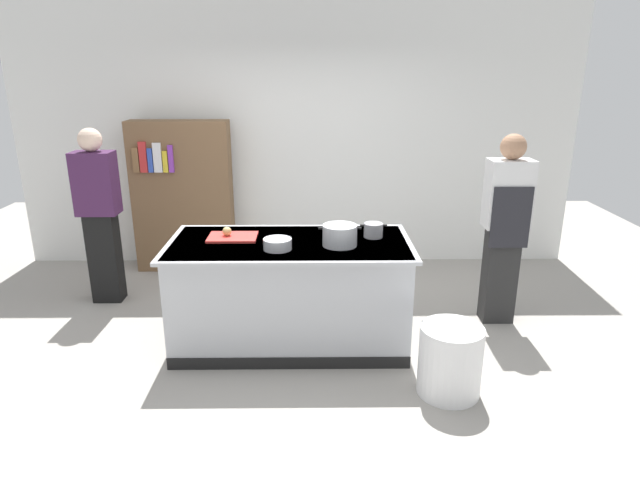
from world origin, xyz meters
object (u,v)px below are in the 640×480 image
Objects in this scene: person_chef at (505,226)px; mixing_bowl at (278,244)px; onion at (227,231)px; trash_bin at (450,360)px; sauce_pan at (373,230)px; person_guest at (99,213)px; bookshelf at (183,197)px; stock_pot at (340,235)px.

mixing_bowl is at bearing 118.24° from person_chef.
onion reaches higher than trash_bin.
onion is 0.53m from mixing_bowl.
person_guest is at bearing 163.38° from sauce_pan.
person_chef is 1.01× the size of bookshelf.
stock_pot is at bearing 138.17° from trash_bin.
person_chef is 3.47m from bookshelf.
person_guest is (-3.04, 1.67, 0.65)m from trash_bin.
person_chef is at bearing 12.85° from sauce_pan.
bookshelf is at bearing 114.29° from onion.
person_chef is (1.98, 0.58, -0.03)m from mixing_bowl.
trash_bin is 3.61m from bookshelf.
bookshelf is at bearing 139.72° from sauce_pan.
person_chef reaches higher than bookshelf.
bookshelf is (-2.45, 2.58, 0.59)m from trash_bin.
stock_pot is 1.52× the size of sauce_pan.
onion is 1.56m from person_guest.
onion is 2.03m from trash_bin.
mixing_bowl is at bearing -58.83° from bookshelf.
person_chef reaches higher than mixing_bowl.
person_chef is (1.49, 0.49, -0.07)m from stock_pot.
person_chef is at bearing 6.77° from onion.
sauce_pan is 0.84m from mixing_bowl.
onion is 2.43m from person_chef.
bookshelf is (-1.20, 1.98, -0.09)m from mixing_bowl.
bookshelf reaches higher than onion.
onion is at bearing 146.14° from mixing_bowl.
onion is 0.04× the size of bookshelf.
trash_bin is at bearing 76.30° from person_guest.
sauce_pan is at bearing 117.76° from trash_bin.
trash_bin is at bearing -27.74° from onion.
bookshelf is (-1.69, 1.89, -0.13)m from stock_pot.
person_chef is 3.80m from person_guest.
sauce_pan reaches higher than mixing_bowl.
person_guest is (-1.35, 0.78, -0.05)m from onion.
trash_bin is (0.76, -0.68, -0.72)m from stock_pot.
trash_bin is at bearing -62.24° from sauce_pan.
person_guest reaches higher than stock_pot.
onion is 0.04× the size of person_guest.
person_chef is at bearing 97.59° from person_guest.
onion is at bearing 167.54° from stock_pot.
mixing_bowl is (0.44, -0.29, -0.01)m from onion.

